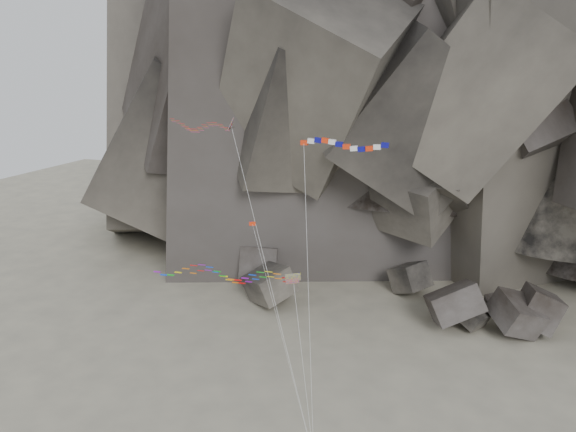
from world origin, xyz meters
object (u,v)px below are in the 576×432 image
(delta_kite, at_px, (197,126))
(pennant_kite, at_px, (264,271))
(parafoil_kite, at_px, (218,273))
(banner_kite, at_px, (343,147))

(delta_kite, height_order, pennant_kite, delta_kite)
(parafoil_kite, bearing_deg, delta_kite, 108.48)
(pennant_kite, bearing_deg, parafoil_kite, 166.82)
(delta_kite, relative_size, pennant_kite, 1.45)
(delta_kite, distance_m, pennant_kite, 16.49)
(banner_kite, bearing_deg, parafoil_kite, -159.74)
(banner_kite, bearing_deg, pennant_kite, -150.45)
(banner_kite, height_order, pennant_kite, banner_kite)
(banner_kite, relative_size, pennant_kite, 1.37)
(parafoil_kite, relative_size, pennant_kite, 0.85)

